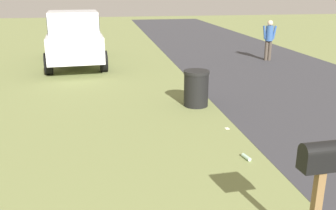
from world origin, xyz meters
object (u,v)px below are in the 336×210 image
mailbox (322,166)px  pedestrian (269,37)px  pickup_truck (75,36)px  trash_bin (196,88)px

mailbox → pedestrian: pedestrian is taller
pickup_truck → pedestrian: (-0.51, -7.86, -0.15)m
trash_bin → pedestrian: 7.14m
pickup_truck → trash_bin: (-6.04, -3.37, -0.64)m
pickup_truck → mailbox: bearing=11.7°
pickup_truck → trash_bin: 6.94m
pickup_truck → trash_bin: bearing=25.1°
mailbox → pedestrian: size_ratio=0.84×
pedestrian → pickup_truck: bearing=-79.5°
mailbox → trash_bin: mailbox is taller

